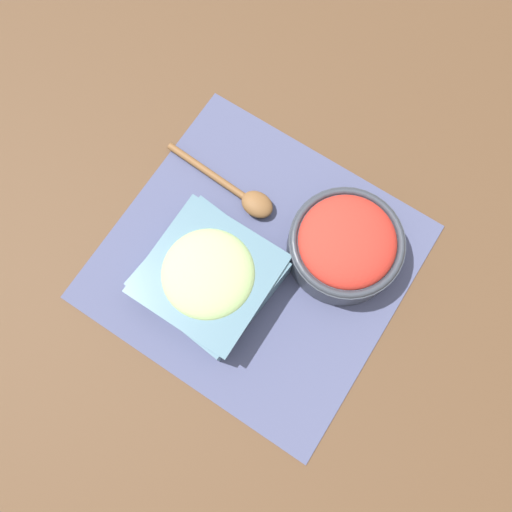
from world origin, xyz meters
The scene contains 5 objects.
ground_plane centered at (0.00, 0.00, 0.00)m, with size 3.00×3.00×0.00m, color #513823.
placemat centered at (0.00, 0.00, 0.00)m, with size 0.45×0.44×0.00m.
cucumber_bowl centered at (-0.04, -0.07, 0.04)m, with size 0.19×0.19×0.08m.
tomato_bowl centered at (0.11, 0.09, 0.05)m, with size 0.18×0.18×0.09m.
wooden_spoon centered at (-0.08, 0.08, 0.01)m, with size 0.21×0.05×0.02m.
Camera 1 is at (0.11, -0.17, 0.78)m, focal length 35.00 mm.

